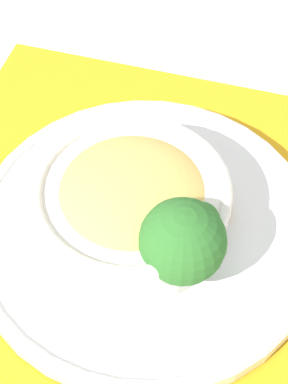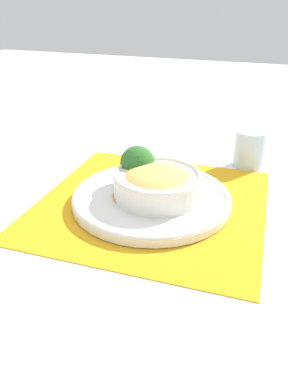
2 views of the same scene
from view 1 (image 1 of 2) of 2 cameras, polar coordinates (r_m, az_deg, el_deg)
name	(u,v)px [view 1 (image 1 of 2)]	position (r m, az deg, el deg)	size (l,w,h in m)	color
ground_plane	(145,236)	(0.62, 0.09, -3.91)	(4.00, 4.00, 0.00)	white
placemat	(145,235)	(0.62, 0.09, -3.81)	(0.48, 0.48, 0.00)	orange
plate	(145,227)	(0.61, 0.09, -3.11)	(0.33, 0.33, 0.02)	white
bowl	(132,202)	(0.58, -1.11, -0.90)	(0.18, 0.18, 0.06)	silver
broccoli_floret	(183,241)	(0.54, 3.50, -4.37)	(0.07, 0.07, 0.09)	#759E51
carrot_slice_near	(207,214)	(0.61, 5.64, -1.92)	(0.04, 0.04, 0.01)	orange
carrot_slice_middle	(202,201)	(0.62, 5.16, -0.82)	(0.04, 0.04, 0.01)	orange
carrot_slice_far	(193,191)	(0.62, 4.37, 0.13)	(0.04, 0.04, 0.01)	orange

